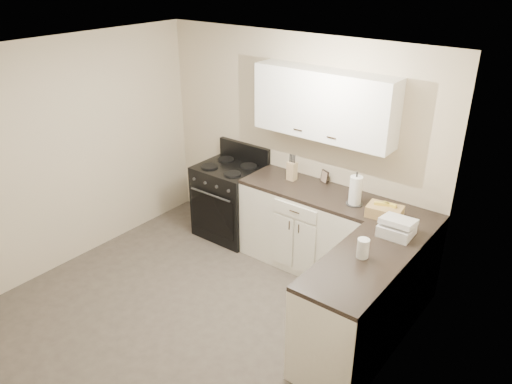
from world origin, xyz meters
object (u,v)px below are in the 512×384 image
Objects in this scene: knife_block at (292,171)px; countertop_grill at (397,230)px; paper_towel at (355,191)px; wicker_basket at (385,211)px; stove at (230,201)px.

countertop_grill is at bearing -14.34° from knife_block.
countertop_grill is (0.58, -0.32, -0.10)m from paper_towel.
countertop_grill is at bearing -47.98° from wicker_basket.
paper_towel is 1.05× the size of countertop_grill.
stove is 2.79× the size of wicker_basket.
paper_towel is 0.93× the size of wicker_basket.
knife_block is at bearing 172.12° from paper_towel.
countertop_grill is (2.26, -0.33, 0.53)m from stove.
stove is 4.36× the size of knife_block.
countertop_grill is (1.42, -0.43, -0.05)m from knife_block.
knife_block is 1.20m from wicker_basket.
stove is at bearing 179.54° from paper_towel.
stove is at bearing 169.22° from countertop_grill.
paper_towel is 0.37m from wicker_basket.
knife_block is (0.83, 0.10, 0.58)m from stove.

